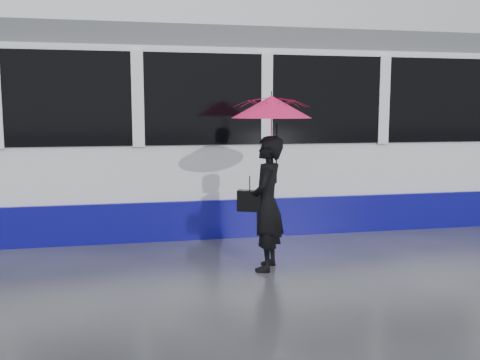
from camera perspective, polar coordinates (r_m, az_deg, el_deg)
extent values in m
plane|color=#27282C|center=(7.27, -9.00, -8.87)|extent=(90.00, 90.00, 0.00)
cube|color=#3F3D38|center=(8.99, -9.56, -5.66)|extent=(34.00, 0.07, 0.02)
cube|color=#3F3D38|center=(10.40, -9.88, -3.90)|extent=(34.00, 0.07, 0.02)
cube|color=white|center=(9.85, 3.86, 4.46)|extent=(24.00, 2.40, 2.95)
cube|color=#0C0A7A|center=(9.99, 3.80, -2.51)|extent=(24.00, 2.56, 0.62)
cube|color=black|center=(9.84, 3.89, 8.39)|extent=(23.00, 2.48, 1.40)
cube|color=#515358|center=(9.91, 3.94, 14.04)|extent=(23.60, 2.20, 0.35)
imported|color=black|center=(6.79, 2.89, -2.52)|extent=(0.63, 0.74, 1.71)
imported|color=#FF15A0|center=(6.70, 3.36, 5.50)|extent=(1.24, 1.25, 0.86)
cone|color=#FF15A0|center=(6.70, 3.37, 7.79)|extent=(1.33, 1.33, 0.28)
cylinder|color=black|center=(6.70, 3.38, 9.16)|extent=(0.01, 0.01, 0.06)
cylinder|color=black|center=(6.76, 3.90, 2.79)|extent=(0.02, 0.02, 0.75)
cube|color=black|center=(6.75, 1.04, -2.22)|extent=(0.33, 0.25, 0.27)
cylinder|color=black|center=(6.71, 1.04, -0.35)|extent=(0.01, 0.01, 0.18)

